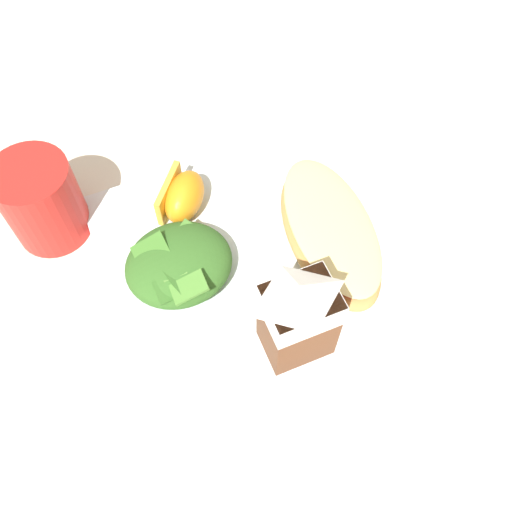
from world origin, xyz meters
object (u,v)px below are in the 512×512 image
(green_salad_pile, at_px, (179,264))
(metal_fork, at_px, (306,134))
(paper_napkin, at_px, (461,324))
(drinking_red_cup, at_px, (42,201))
(cheesy_pizza_bread, at_px, (330,232))
(white_plate, at_px, (256,265))
(milk_carton, at_px, (295,316))
(orange_wedge_front, at_px, (183,196))

(green_salad_pile, height_order, metal_fork, green_salad_pile)
(green_salad_pile, height_order, paper_napkin, green_salad_pile)
(drinking_red_cup, bearing_deg, cheesy_pizza_bread, 151.61)
(white_plate, relative_size, drinking_red_cup, 3.13)
(green_salad_pile, bearing_deg, paper_napkin, 147.82)
(milk_carton, distance_m, metal_fork, 0.27)
(orange_wedge_front, relative_size, paper_napkin, 0.63)
(cheesy_pizza_bread, relative_size, paper_napkin, 1.60)
(orange_wedge_front, height_order, drinking_red_cup, drinking_red_cup)
(green_salad_pile, bearing_deg, white_plate, 169.41)
(green_salad_pile, height_order, orange_wedge_front, green_salad_pile)
(drinking_red_cup, bearing_deg, green_salad_pile, 131.83)
(white_plate, relative_size, paper_napkin, 2.55)
(milk_carton, distance_m, orange_wedge_front, 0.19)
(paper_napkin, distance_m, drinking_red_cup, 0.42)
(cheesy_pizza_bread, relative_size, metal_fork, 1.01)
(white_plate, bearing_deg, orange_wedge_front, -63.37)
(cheesy_pizza_bread, bearing_deg, milk_carton, 47.30)
(white_plate, distance_m, metal_fork, 0.19)
(white_plate, bearing_deg, green_salad_pile, -10.59)
(orange_wedge_front, xyz_separation_m, metal_fork, (-0.16, -0.05, -0.03))
(milk_carton, height_order, paper_napkin, milk_carton)
(white_plate, bearing_deg, paper_napkin, 140.16)
(white_plate, distance_m, milk_carton, 0.11)
(white_plate, xyz_separation_m, paper_napkin, (-0.15, 0.13, -0.01))
(orange_wedge_front, bearing_deg, white_plate, 116.63)
(milk_carton, distance_m, drinking_red_cup, 0.28)
(drinking_red_cup, bearing_deg, paper_napkin, 142.05)
(white_plate, distance_m, cheesy_pizza_bread, 0.08)
(orange_wedge_front, bearing_deg, paper_napkin, 132.58)
(paper_napkin, bearing_deg, orange_wedge_front, -47.42)
(cheesy_pizza_bread, distance_m, orange_wedge_front, 0.15)
(milk_carton, bearing_deg, white_plate, -92.18)
(green_salad_pile, distance_m, milk_carton, 0.13)
(paper_napkin, bearing_deg, cheesy_pizza_bread, -56.46)
(cheesy_pizza_bread, relative_size, milk_carton, 1.60)
(milk_carton, height_order, metal_fork, milk_carton)
(green_salad_pile, xyz_separation_m, orange_wedge_front, (-0.03, -0.07, -0.00))
(paper_napkin, distance_m, metal_fork, 0.27)
(milk_carton, height_order, drinking_red_cup, milk_carton)
(white_plate, height_order, metal_fork, white_plate)
(orange_wedge_front, bearing_deg, milk_carton, 102.69)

